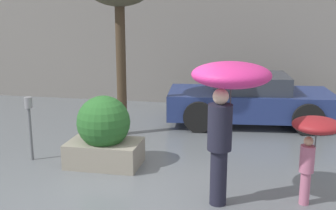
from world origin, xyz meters
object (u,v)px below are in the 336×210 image
at_px(planter_box, 104,133).
at_px(person_adult, 228,92).
at_px(parked_car_near, 250,100).
at_px(person_child, 314,135).
at_px(parking_meter, 29,115).

bearing_deg(planter_box, person_adult, -26.00).
bearing_deg(parked_car_near, person_child, -173.99).
distance_m(person_adult, person_child, 1.35).
relative_size(planter_box, person_child, 0.99).
xyz_separation_m(person_child, parked_car_near, (-0.91, 4.30, -0.47)).
distance_m(planter_box, parking_meter, 1.45).
height_order(planter_box, parking_meter, planter_box).
xyz_separation_m(planter_box, person_adult, (2.23, -1.09, 1.06)).
bearing_deg(parking_meter, person_child, -10.72).
xyz_separation_m(person_adult, parking_meter, (-3.66, 1.08, -0.79)).
bearing_deg(parking_meter, parked_car_near, 40.59).
bearing_deg(planter_box, parked_car_near, 53.16).
bearing_deg(person_child, person_adult, -156.82).
xyz_separation_m(person_adult, person_child, (1.20, 0.16, -0.60)).
xyz_separation_m(planter_box, person_child, (3.43, -0.93, 0.46)).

